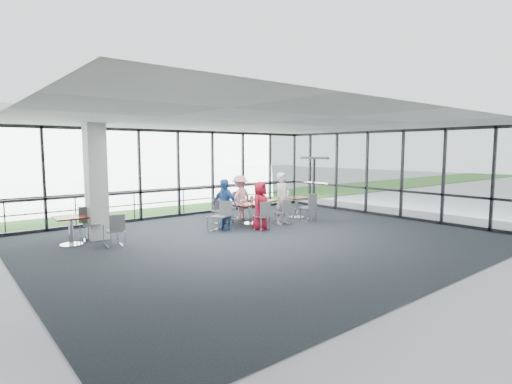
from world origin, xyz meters
TOP-DOWN VIEW (x-y plane):
  - floor at (0.00, 0.00)m, footprint 12.00×10.00m
  - ceiling at (0.00, 0.00)m, footprint 12.00×10.00m
  - wall_left at (-6.00, 0.00)m, footprint 0.10×10.00m
  - wall_front at (0.00, -5.00)m, footprint 12.00×0.10m
  - curtain_wall_back at (0.00, 5.00)m, footprint 12.00×0.10m
  - curtain_wall_right at (6.00, 0.00)m, footprint 0.10×10.00m
  - exit_door at (6.00, 3.75)m, footprint 0.12×1.60m
  - structural_column at (-3.60, 3.00)m, footprint 0.50×0.50m
  - apron at (0.00, 10.00)m, footprint 80.00×70.00m
  - grass_strip at (0.00, 8.00)m, footprint 80.00×5.00m
  - hangar_main at (4.00, 32.00)m, footprint 24.00×10.00m
  - guard_rail at (0.00, 5.60)m, footprint 12.00×0.06m
  - main_table at (1.10, 2.09)m, footprint 2.18×1.54m
  - side_table_left at (-4.39, 2.66)m, footprint 0.79×0.79m
  - side_table_right at (3.21, 2.03)m, footprint 0.91×0.91m
  - diner_near_left at (0.73, 1.14)m, footprint 0.87×0.76m
  - diner_near_right at (1.93, 1.41)m, footprint 0.68×0.53m
  - diner_far_left at (0.47, 2.75)m, footprint 0.80×0.59m
  - diner_far_right at (1.35, 3.00)m, footprint 1.11×0.73m
  - diner_end at (-0.13, 1.82)m, footprint 0.73×1.02m
  - chair_main_nl at (0.71, 1.04)m, footprint 0.44×0.44m
  - chair_main_nr at (1.83, 1.30)m, footprint 0.41×0.41m
  - chair_main_fl at (0.38, 2.85)m, footprint 0.47×0.47m
  - chair_main_fr at (1.31, 3.13)m, footprint 0.62×0.62m
  - chair_main_end at (-0.38, 1.75)m, footprint 0.60×0.60m
  - chair_spare_la at (-3.57, 1.82)m, footprint 0.46×0.46m
  - chair_spare_lb at (-3.81, 2.89)m, footprint 0.54×0.54m
  - chair_spare_r at (2.96, 1.20)m, footprint 0.51×0.51m
  - plate_nl at (0.63, 1.65)m, footprint 0.27×0.27m
  - plate_nr at (1.71, 1.86)m, footprint 0.28×0.28m
  - plate_fl at (0.56, 2.36)m, footprint 0.26×0.26m
  - plate_fr at (1.55, 2.52)m, footprint 0.25×0.25m
  - plate_end at (0.31, 1.92)m, footprint 0.26×0.26m
  - tumbler_a at (0.98, 1.83)m, footprint 0.06×0.06m
  - tumbler_b at (1.41, 1.95)m, footprint 0.07×0.07m
  - tumbler_c at (1.05, 2.37)m, footprint 0.07×0.07m
  - tumbler_d at (0.46, 1.81)m, footprint 0.08×0.08m
  - menu_a at (1.01, 1.66)m, footprint 0.37×0.29m
  - menu_b at (1.99, 2.01)m, footprint 0.31×0.22m
  - menu_c at (1.10, 2.53)m, footprint 0.34×0.29m
  - condiment_caddy at (1.15, 2.20)m, footprint 0.10×0.07m
  - ketchup_bottle at (1.15, 2.12)m, footprint 0.06×0.06m
  - green_bottle at (1.21, 2.13)m, footprint 0.05×0.05m

SIDE VIEW (x-z plane):
  - apron at x=0.00m, z-range -0.03..-0.01m
  - floor at x=0.00m, z-range -0.02..0.00m
  - grass_strip at x=0.00m, z-range 0.01..0.01m
  - chair_spare_la at x=-3.57m, z-range 0.00..0.82m
  - chair_main_nr at x=1.83m, z-range 0.00..0.83m
  - chair_main_fl at x=0.38m, z-range 0.00..0.85m
  - chair_main_nl at x=0.71m, z-range 0.00..0.87m
  - chair_spare_lb at x=-3.81m, z-range 0.00..0.90m
  - chair_main_end at x=-0.38m, z-range 0.00..0.90m
  - chair_main_fr at x=1.31m, z-range 0.00..0.95m
  - chair_spare_r at x=2.96m, z-range 0.00..0.96m
  - guard_rail at x=0.00m, z-range 0.47..0.53m
  - side_table_right at x=3.21m, z-range 0.24..0.99m
  - side_table_left at x=-4.39m, z-range 0.24..0.99m
  - main_table at x=1.10m, z-range 0.25..1.00m
  - diner_far_left at x=0.47m, z-range 0.00..1.50m
  - menu_a at x=1.01m, z-range 0.75..0.75m
  - menu_b at x=1.99m, z-range 0.75..0.75m
  - menu_c at x=1.10m, z-range 0.75..0.75m
  - diner_near_left at x=0.73m, z-range 0.00..1.51m
  - plate_nl at x=0.63m, z-range 0.75..0.76m
  - plate_nr at x=1.71m, z-range 0.75..0.76m
  - plate_fl at x=0.56m, z-range 0.75..0.76m
  - plate_fr at x=1.55m, z-range 0.75..0.76m
  - plate_end at x=0.31m, z-range 0.75..0.76m
  - condiment_caddy at x=1.15m, z-range 0.75..0.79m
  - diner_end at x=-0.13m, z-range 0.00..1.56m
  - diner_far_right at x=1.35m, z-range 0.00..1.58m
  - tumbler_a at x=0.98m, z-range 0.75..0.88m
  - tumbler_c at x=1.05m, z-range 0.75..0.89m
  - tumbler_b at x=1.41m, z-range 0.75..0.89m
  - tumbler_d at x=0.46m, z-range 0.75..0.90m
  - ketchup_bottle at x=1.15m, z-range 0.75..0.93m
  - green_bottle at x=1.21m, z-range 0.75..0.95m
  - diner_near_right at x=1.93m, z-range 0.00..1.73m
  - exit_door at x=6.00m, z-range 0.00..2.10m
  - wall_left at x=-6.00m, z-range 0.00..3.20m
  - wall_front at x=0.00m, z-range 0.00..3.20m
  - curtain_wall_back at x=0.00m, z-range 0.00..3.20m
  - curtain_wall_right at x=6.00m, z-range 0.00..3.20m
  - structural_column at x=-3.60m, z-range 0.00..3.20m
  - hangar_main at x=4.00m, z-range 0.00..6.00m
  - ceiling at x=0.00m, z-range 3.18..3.22m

